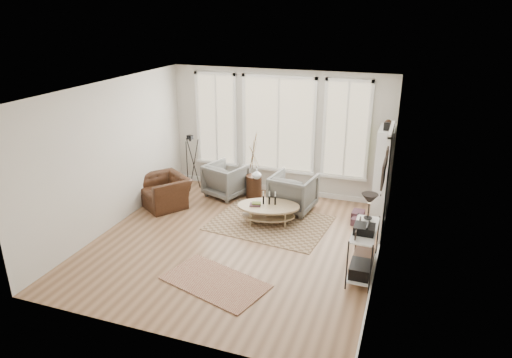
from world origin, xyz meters
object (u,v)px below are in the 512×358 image
at_px(bookcase, 383,172).
at_px(accent_chair, 165,191).
at_px(armchair_right, 293,192).
at_px(armchair_left, 226,180).
at_px(side_table, 254,168).
at_px(low_shelf, 363,247).
at_px(coffee_table, 268,209).

xyz_separation_m(bookcase, accent_chair, (-4.57, -1.13, -0.62)).
bearing_deg(armchair_right, armchair_left, -1.15).
bearing_deg(side_table, bookcase, 0.94).
height_order(low_shelf, coffee_table, low_shelf).
xyz_separation_m(bookcase, side_table, (-2.84, -0.05, -0.22)).
height_order(armchair_left, armchair_right, armchair_right).
bearing_deg(accent_chair, bookcase, 48.48).
bearing_deg(coffee_table, accent_chair, 177.77).
relative_size(coffee_table, side_table, 0.93).
xyz_separation_m(armchair_right, accent_chair, (-2.76, -0.72, -0.07)).
height_order(coffee_table, accent_chair, accent_chair).
height_order(armchair_right, side_table, side_table).
relative_size(low_shelf, side_table, 0.86).
distance_m(armchair_left, side_table, 0.75).
xyz_separation_m(coffee_table, side_table, (-0.73, 1.18, 0.42)).
relative_size(coffee_table, armchair_right, 1.57).
relative_size(armchair_left, accent_chair, 0.83).
height_order(armchair_left, accent_chair, armchair_left).
height_order(bookcase, coffee_table, bookcase).
bearing_deg(armchair_left, coffee_table, 160.70).
bearing_deg(accent_chair, coffee_table, 32.34).
bearing_deg(low_shelf, armchair_left, 145.35).
relative_size(bookcase, coffee_table, 1.46).
height_order(low_shelf, side_table, side_table).
height_order(armchair_left, side_table, side_table).
relative_size(armchair_left, armchair_right, 0.95).
xyz_separation_m(armchair_left, side_table, (0.66, 0.09, 0.34)).
bearing_deg(accent_chair, armchair_left, 77.37).
bearing_deg(armchair_right, bookcase, -159.02).
relative_size(coffee_table, accent_chair, 1.36).
height_order(bookcase, low_shelf, bookcase).
distance_m(coffee_table, armchair_right, 0.87).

